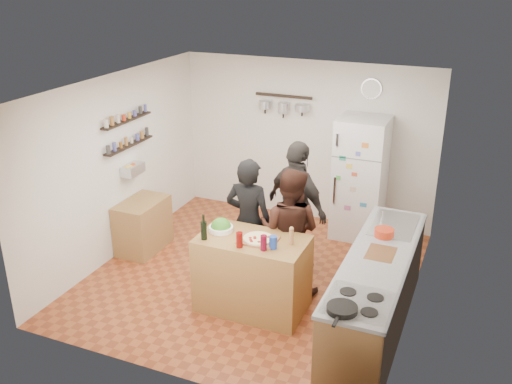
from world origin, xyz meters
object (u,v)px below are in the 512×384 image
at_px(pepper_mill, 291,237).
at_px(side_table, 143,225).
at_px(person_center, 289,232).
at_px(wine_bottle, 204,231).
at_px(fridge, 360,178).
at_px(prep_island, 252,274).
at_px(person_left, 249,222).
at_px(salad_bowl, 221,228).
at_px(wall_clock, 371,89).
at_px(counter_run, 376,294).
at_px(red_bowl, 384,233).
at_px(skillet, 342,309).
at_px(person_back, 297,207).
at_px(salt_canister, 273,242).

xyz_separation_m(pepper_mill, side_table, (-2.47, 0.73, -0.63)).
height_order(pepper_mill, person_center, person_center).
distance_m(wine_bottle, fridge, 2.89).
xyz_separation_m(prep_island, wine_bottle, (-0.50, -0.22, 0.56)).
xyz_separation_m(prep_island, fridge, (0.67, 2.42, 0.45)).
height_order(pepper_mill, person_left, person_left).
xyz_separation_m(salad_bowl, fridge, (1.09, 2.37, -0.04)).
bearing_deg(salad_bowl, wine_bottle, -106.50).
bearing_deg(wall_clock, counter_run, -74.08).
bearing_deg(red_bowl, side_table, 177.39).
bearing_deg(skillet, side_table, 151.57).
bearing_deg(side_table, person_left, -7.19).
distance_m(person_left, person_back, 0.70).
bearing_deg(skillet, wall_clock, 99.74).
xyz_separation_m(counter_run, wall_clock, (-0.75, 2.63, 1.70)).
bearing_deg(counter_run, skillet, -94.95).
xyz_separation_m(fridge, side_table, (-2.69, -1.65, -0.54)).
xyz_separation_m(salad_bowl, salt_canister, (0.72, -0.17, 0.04)).
bearing_deg(person_back, prep_island, 111.38).
distance_m(prep_island, side_table, 2.17).
distance_m(salt_canister, person_left, 0.91).
distance_m(person_center, red_bowl, 1.13).
height_order(skillet, wall_clock, wall_clock).
distance_m(pepper_mill, side_table, 2.65).
distance_m(wine_bottle, side_table, 1.93).
relative_size(skillet, fridge, 0.16).
xyz_separation_m(wine_bottle, person_center, (0.75, 0.76, -0.21)).
relative_size(salt_canister, skillet, 0.51).
height_order(counter_run, fridge, fridge).
bearing_deg(wine_bottle, pepper_mill, 15.87).
bearing_deg(pepper_mill, salad_bowl, 180.00).
xyz_separation_m(prep_island, skillet, (1.32, -1.03, 0.49)).
bearing_deg(prep_island, wall_clock, 76.36).
bearing_deg(salad_bowl, pepper_mill, 0.00).
bearing_deg(person_back, counter_run, 171.91).
height_order(salad_bowl, skillet, skillet).
distance_m(person_left, counter_run, 1.80).
height_order(person_back, fridge, fridge).
bearing_deg(red_bowl, skillet, -91.73).
bearing_deg(salt_canister, person_center, 93.88).
bearing_deg(salad_bowl, red_bowl, 17.76).
bearing_deg(person_center, prep_island, 66.05).
xyz_separation_m(salad_bowl, wine_bottle, (-0.08, -0.27, 0.08)).
relative_size(salad_bowl, wall_clock, 0.95).
bearing_deg(wall_clock, prep_island, -103.64).
height_order(wine_bottle, person_center, person_center).
distance_m(wine_bottle, skillet, 1.99).
bearing_deg(salad_bowl, side_table, 155.57).
bearing_deg(salad_bowl, fridge, 65.38).
xyz_separation_m(wine_bottle, fridge, (1.17, 2.64, -0.12)).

